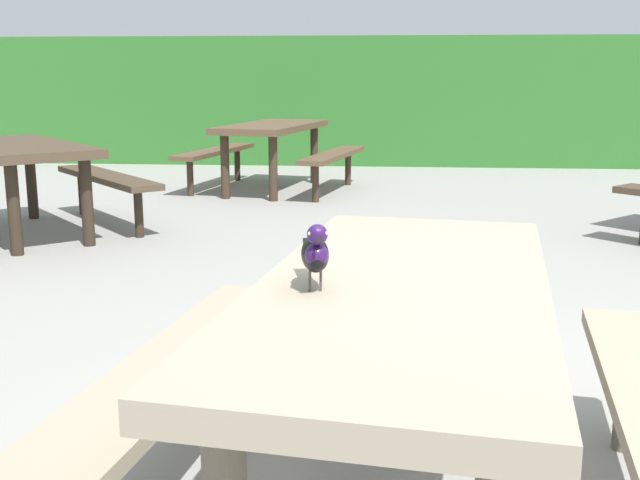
{
  "coord_description": "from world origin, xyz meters",
  "views": [
    {
      "loc": [
        -0.43,
        -2.16,
        1.29
      ],
      "look_at": [
        -0.61,
        -0.1,
        0.84
      ],
      "focal_mm": 43.45,
      "sensor_mm": 36.0,
      "label": 1
    }
  ],
  "objects_px": {
    "picnic_table_foreground": "(402,343)",
    "bird_grackle": "(315,252)",
    "picnic_table_far_centre": "(272,140)",
    "picnic_table_mid_left": "(21,167)"
  },
  "relations": [
    {
      "from": "picnic_table_foreground",
      "to": "bird_grackle",
      "type": "relative_size",
      "value": 6.78
    },
    {
      "from": "picnic_table_foreground",
      "to": "picnic_table_far_centre",
      "type": "relative_size",
      "value": 0.96
    },
    {
      "from": "picnic_table_foreground",
      "to": "picnic_table_mid_left",
      "type": "xyz_separation_m",
      "value": [
        -2.96,
        3.9,
        0.0
      ]
    },
    {
      "from": "picnic_table_mid_left",
      "to": "picnic_table_far_centre",
      "type": "xyz_separation_m",
      "value": [
        1.65,
        2.59,
        0.0
      ]
    },
    {
      "from": "picnic_table_far_centre",
      "to": "picnic_table_mid_left",
      "type": "bearing_deg",
      "value": -122.41
    },
    {
      "from": "picnic_table_foreground",
      "to": "picnic_table_far_centre",
      "type": "xyz_separation_m",
      "value": [
        -1.31,
        6.49,
        0.0
      ]
    },
    {
      "from": "picnic_table_foreground",
      "to": "picnic_table_mid_left",
      "type": "bearing_deg",
      "value": 127.2
    },
    {
      "from": "picnic_table_foreground",
      "to": "picnic_table_mid_left",
      "type": "height_order",
      "value": "same"
    },
    {
      "from": "bird_grackle",
      "to": "picnic_table_mid_left",
      "type": "xyz_separation_m",
      "value": [
        -2.73,
        4.04,
        -0.29
      ]
    },
    {
      "from": "picnic_table_mid_left",
      "to": "bird_grackle",
      "type": "bearing_deg",
      "value": -55.94
    }
  ]
}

